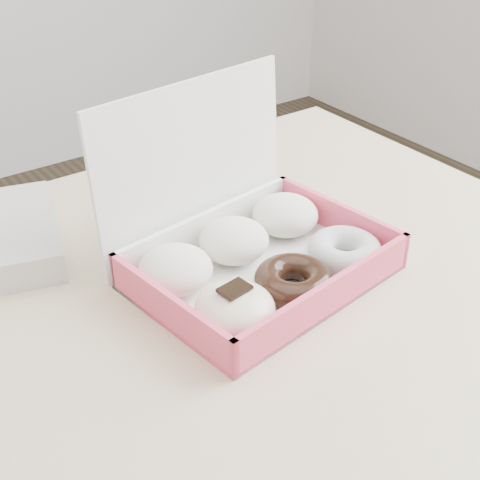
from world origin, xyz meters
TOP-DOWN VIEW (x-y plane):
  - table at (0.00, 0.00)m, footprint 1.20×0.80m
  - donut_box at (0.16, 0.02)m, footprint 0.33×0.28m

SIDE VIEW (x-z plane):
  - table at x=0.00m, z-range 0.30..1.05m
  - donut_box at x=0.16m, z-range 0.68..0.89m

